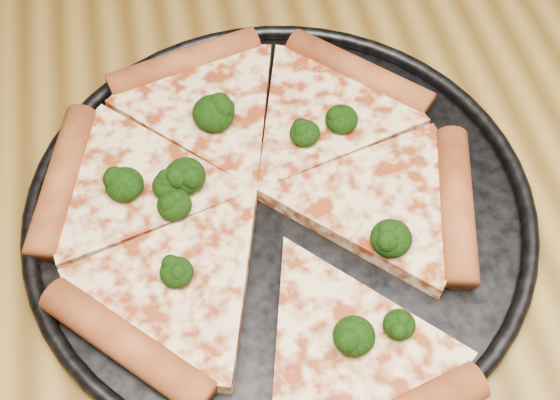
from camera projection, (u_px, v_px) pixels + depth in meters
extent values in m
cube|color=brown|center=(332.00, 216.00, 0.58)|extent=(1.20, 0.90, 0.04)
cylinder|color=black|center=(280.00, 210.00, 0.56)|extent=(0.37, 0.37, 0.01)
torus|color=black|center=(280.00, 205.00, 0.55)|extent=(0.38, 0.38, 0.01)
cylinder|color=#A65529|center=(359.00, 73.00, 0.62)|extent=(0.11, 0.11, 0.03)
cylinder|color=#A65529|center=(184.00, 63.00, 0.62)|extent=(0.13, 0.06, 0.03)
cylinder|color=#A65529|center=(62.00, 180.00, 0.56)|extent=(0.06, 0.13, 0.03)
cylinder|color=#A65529|center=(126.00, 344.00, 0.48)|extent=(0.11, 0.11, 0.03)
cylinder|color=#A65529|center=(456.00, 204.00, 0.54)|extent=(0.06, 0.13, 0.03)
ellipsoid|color=black|center=(391.00, 238.00, 0.51)|extent=(0.03, 0.03, 0.02)
ellipsoid|color=black|center=(174.00, 205.00, 0.53)|extent=(0.03, 0.03, 0.02)
ellipsoid|color=black|center=(176.00, 272.00, 0.50)|extent=(0.02, 0.02, 0.02)
ellipsoid|color=black|center=(399.00, 325.00, 0.48)|extent=(0.02, 0.02, 0.02)
ellipsoid|color=black|center=(185.00, 176.00, 0.54)|extent=(0.03, 0.03, 0.02)
ellipsoid|color=black|center=(213.00, 113.00, 0.58)|extent=(0.03, 0.03, 0.03)
ellipsoid|color=black|center=(354.00, 336.00, 0.47)|extent=(0.03, 0.03, 0.02)
ellipsoid|color=black|center=(169.00, 186.00, 0.54)|extent=(0.02, 0.02, 0.02)
ellipsoid|color=black|center=(124.00, 184.00, 0.54)|extent=(0.03, 0.03, 0.02)
ellipsoid|color=black|center=(305.00, 133.00, 0.57)|extent=(0.02, 0.02, 0.02)
ellipsoid|color=black|center=(342.00, 119.00, 0.58)|extent=(0.03, 0.03, 0.02)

